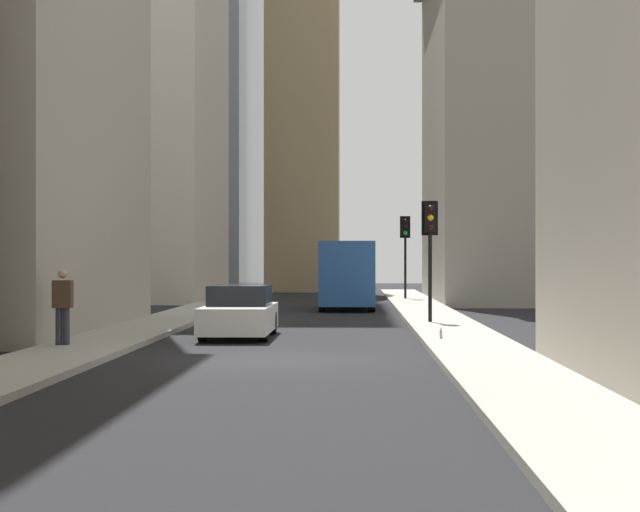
# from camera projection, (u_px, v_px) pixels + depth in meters

# --- Properties ---
(ground_plane) EXTENTS (135.00, 135.00, 0.00)m
(ground_plane) POSITION_uv_depth(u_px,v_px,m) (273.00, 360.00, 21.36)
(ground_plane) COLOR black
(sidewalk_right) EXTENTS (90.00, 2.20, 0.14)m
(sidewalk_right) POSITION_uv_depth(u_px,v_px,m) (61.00, 356.00, 21.52)
(sidewalk_right) COLOR #A8A399
(sidewalk_right) RESTS_ON ground_plane
(sidewalk_left) EXTENTS (90.00, 2.20, 0.14)m
(sidewalk_left) POSITION_uv_depth(u_px,v_px,m) (488.00, 358.00, 21.21)
(sidewalk_left) COLOR #A8A399
(sidewalk_left) RESTS_ON ground_plane
(building_left_far) EXTENTS (15.04, 10.50, 21.02)m
(building_left_far) POSITION_uv_depth(u_px,v_px,m) (531.00, 92.00, 51.16)
(building_left_far) COLOR gray
(building_left_far) RESTS_ON ground_plane
(church_spire) EXTENTS (5.19, 5.19, 30.67)m
(church_spire) POSITION_uv_depth(u_px,v_px,m) (303.00, 47.00, 66.48)
(church_spire) COLOR #9E8966
(church_spire) RESTS_ON ground_plane
(delivery_truck) EXTENTS (6.46, 2.25, 2.84)m
(delivery_truck) POSITION_uv_depth(u_px,v_px,m) (347.00, 275.00, 42.99)
(delivery_truck) COLOR #285699
(delivery_truck) RESTS_ON ground_plane
(sedan_white) EXTENTS (4.30, 1.78, 1.42)m
(sedan_white) POSITION_uv_depth(u_px,v_px,m) (239.00, 313.00, 27.51)
(sedan_white) COLOR silver
(sedan_white) RESTS_ON ground_plane
(traffic_light_midblock) EXTENTS (0.43, 0.52, 3.84)m
(traffic_light_midblock) POSITION_uv_depth(u_px,v_px,m) (430.00, 233.00, 32.17)
(traffic_light_midblock) COLOR black
(traffic_light_midblock) RESTS_ON sidewalk_left
(traffic_light_far_junction) EXTENTS (0.43, 0.52, 4.15)m
(traffic_light_far_junction) POSITION_uv_depth(u_px,v_px,m) (405.00, 238.00, 51.14)
(traffic_light_far_junction) COLOR black
(traffic_light_far_junction) RESTS_ON sidewalk_left
(pedestrian) EXTENTS (0.26, 0.44, 1.76)m
(pedestrian) POSITION_uv_depth(u_px,v_px,m) (63.00, 303.00, 23.54)
(pedestrian) COLOR #33333D
(pedestrian) RESTS_ON sidewalk_right
(discarded_bottle) EXTENTS (0.07, 0.07, 0.27)m
(discarded_bottle) POSITION_uv_depth(u_px,v_px,m) (441.00, 334.00, 25.44)
(discarded_bottle) COLOR #999EA3
(discarded_bottle) RESTS_ON sidewalk_left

